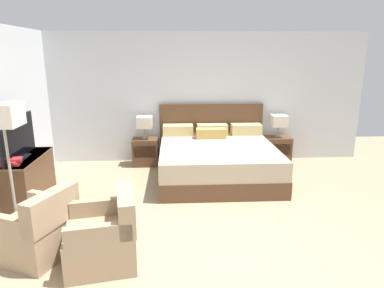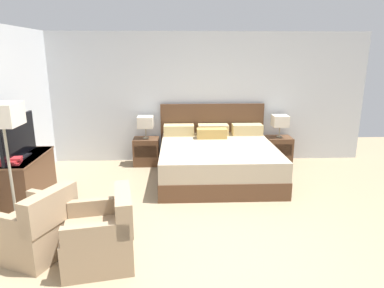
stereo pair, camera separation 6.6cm
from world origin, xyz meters
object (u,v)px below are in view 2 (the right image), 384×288
at_px(nightstand_left, 146,151).
at_px(book_small_top, 11,159).
at_px(table_lamp_right, 280,121).
at_px(floor_lamp, 3,123).
at_px(dresser, 25,180).
at_px(book_red_cover, 11,163).
at_px(table_lamp_left, 145,122).
at_px(armchair_companion, 103,237).
at_px(bed, 217,159).
at_px(armchair_by_window, 36,230).
at_px(tv, 18,138).
at_px(nightstand_right, 278,150).
at_px(book_blue_cover, 11,161).

height_order(nightstand_left, book_small_top, book_small_top).
relative_size(nightstand_left, table_lamp_right, 1.22).
xyz_separation_m(nightstand_left, floor_lamp, (-1.36, -2.55, 1.09)).
height_order(dresser, book_red_cover, book_red_cover).
bearing_deg(table_lamp_left, armchair_companion, -92.94).
distance_m(table_lamp_right, book_red_cover, 4.66).
distance_m(bed, book_small_top, 3.19).
relative_size(table_lamp_left, armchair_by_window, 0.48).
distance_m(table_lamp_right, tv, 4.54).
distance_m(nightstand_right, table_lamp_right, 0.58).
xyz_separation_m(nightstand_right, book_blue_cover, (-4.16, -2.10, 0.50)).
bearing_deg(bed, tv, -159.88).
bearing_deg(book_blue_cover, tv, 90.90).
bearing_deg(floor_lamp, armchair_by_window, -49.08).
bearing_deg(armchair_by_window, book_red_cover, 123.93).
xyz_separation_m(dresser, tv, (0.00, -0.04, 0.63)).
bearing_deg(bed, armchair_by_window, -133.63).
distance_m(nightstand_left, armchair_by_window, 3.20).
bearing_deg(table_lamp_left, tv, -130.99).
xyz_separation_m(bed, armchair_companion, (-1.47, -2.49, -0.04)).
relative_size(dresser, tv, 1.11).
xyz_separation_m(table_lamp_left, book_red_cover, (-1.56, -2.10, -0.11)).
bearing_deg(nightstand_right, bed, -150.08).
bearing_deg(armchair_companion, book_small_top, 140.56).
bearing_deg(book_blue_cover, book_small_top, 0.00).
bearing_deg(nightstand_right, armchair_companion, -130.53).
height_order(armchair_by_window, floor_lamp, floor_lamp).
xyz_separation_m(book_blue_cover, armchair_companion, (1.39, -1.14, -0.47)).
distance_m(table_lamp_right, dresser, 4.55).
relative_size(table_lamp_left, dresser, 0.39).
distance_m(nightstand_left, book_red_cover, 2.66).
bearing_deg(dresser, table_lamp_right, 22.87).
bearing_deg(bed, table_lamp_left, 150.02).
distance_m(nightstand_right, floor_lamp, 4.83).
distance_m(bed, table_lamp_right, 1.59).
xyz_separation_m(table_lamp_left, book_blue_cover, (-1.56, -2.10, -0.08)).
bearing_deg(table_lamp_right, nightstand_right, -90.00).
relative_size(book_blue_cover, book_small_top, 0.90).
height_order(nightstand_right, book_small_top, book_small_top).
height_order(armchair_companion, floor_lamp, floor_lamp).
distance_m(tv, armchair_by_window, 1.59).
bearing_deg(dresser, armchair_companion, -46.60).
xyz_separation_m(dresser, armchair_companion, (1.40, -1.48, -0.08)).
bearing_deg(armchair_by_window, table_lamp_right, 41.15).
bearing_deg(armchair_companion, floor_lamp, 149.92).
xyz_separation_m(bed, nightstand_left, (-1.30, 0.75, -0.06)).
xyz_separation_m(nightstand_left, tv, (-1.56, -1.80, 0.73)).
xyz_separation_m(book_red_cover, book_small_top, (0.01, 0.00, 0.06)).
relative_size(table_lamp_right, floor_lamp, 0.27).
bearing_deg(tv, book_small_top, -87.05).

